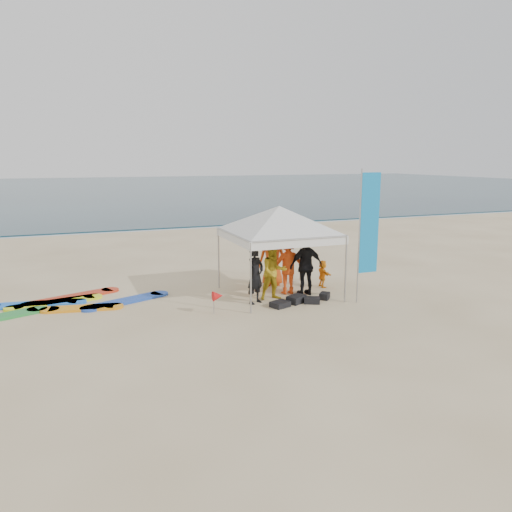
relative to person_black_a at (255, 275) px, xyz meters
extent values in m
plane|color=beige|center=(-0.07, -1.62, -0.84)|extent=(120.00, 120.00, 0.00)
cube|color=#0C2633|center=(-0.07, 58.38, -0.80)|extent=(160.00, 84.00, 0.08)
cube|color=silver|center=(-0.07, 16.58, -0.84)|extent=(160.00, 1.20, 0.01)
imported|color=black|center=(0.00, 0.00, 0.00)|extent=(0.73, 0.65, 1.68)
imported|color=#B9981A|center=(0.65, 0.17, 0.00)|extent=(0.82, 0.64, 1.69)
imported|color=#E24414|center=(1.33, 0.66, 0.10)|extent=(1.28, 0.81, 1.88)
imported|color=black|center=(1.78, 0.27, 0.09)|extent=(1.09, 0.46, 1.85)
imported|color=#C94511|center=(1.28, 1.75, 0.08)|extent=(1.01, 0.79, 1.84)
imported|color=orange|center=(2.73, 0.93, -0.39)|extent=(0.34, 0.85, 0.90)
cylinder|color=#A5A5A8|center=(-0.47, 2.09, 0.15)|extent=(0.05, 0.05, 1.98)
cylinder|color=#A5A5A8|center=(2.49, 2.09, 0.15)|extent=(0.05, 0.05, 1.98)
cylinder|color=#A5A5A8|center=(-0.47, -0.87, 0.15)|extent=(0.05, 0.05, 1.98)
cylinder|color=#A5A5A8|center=(2.49, -0.87, 0.15)|extent=(0.05, 0.05, 1.98)
cube|color=white|center=(1.01, -0.87, 1.01)|extent=(3.06, 0.02, 0.24)
cube|color=white|center=(1.01, 2.09, 1.01)|extent=(3.06, 0.02, 0.24)
cube|color=white|center=(-0.47, 0.61, 1.01)|extent=(0.02, 3.06, 0.24)
cube|color=white|center=(2.49, 0.61, 1.01)|extent=(0.02, 3.06, 0.24)
pyramid|color=white|center=(1.01, 0.61, 1.92)|extent=(4.19, 4.19, 0.79)
cylinder|color=#A5A5A8|center=(2.80, -1.04, 1.11)|extent=(0.04, 0.04, 3.90)
cube|color=#0C7EC6|center=(3.13, -1.04, 1.50)|extent=(0.61, 0.03, 2.90)
cylinder|color=#A5A5A8|center=(-1.44, -0.57, -0.54)|extent=(0.02, 0.02, 0.60)
cone|color=red|center=(-1.32, -0.57, -0.34)|extent=(0.28, 0.28, 0.28)
cube|color=black|center=(1.13, -0.42, -0.73)|extent=(0.67, 0.59, 0.22)
cube|color=black|center=(1.53, -0.63, -0.75)|extent=(0.54, 0.47, 0.18)
cube|color=black|center=(0.51, -0.63, -0.76)|extent=(0.61, 0.55, 0.16)
cube|color=black|center=(2.09, -0.38, -0.74)|extent=(0.44, 0.44, 0.20)
cube|color=#E6F319|center=(-5.49, 2.06, -0.81)|extent=(2.26, 0.96, 0.07)
cube|color=#2047AF|center=(-3.53, 1.48, -0.81)|extent=(2.32, 1.35, 0.07)
cube|color=red|center=(-5.02, 2.49, -0.81)|extent=(2.51, 1.36, 0.07)
cube|color=orange|center=(-4.79, 1.18, -0.81)|extent=(1.80, 0.84, 0.07)
cube|color=#258936|center=(-6.73, 1.16, -0.81)|extent=(1.75, 1.12, 0.07)
cube|color=blue|center=(-6.05, 2.07, -0.81)|extent=(2.39, 0.90, 0.07)
camera|label=1|loc=(-5.10, -13.15, 3.35)|focal=35.00mm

